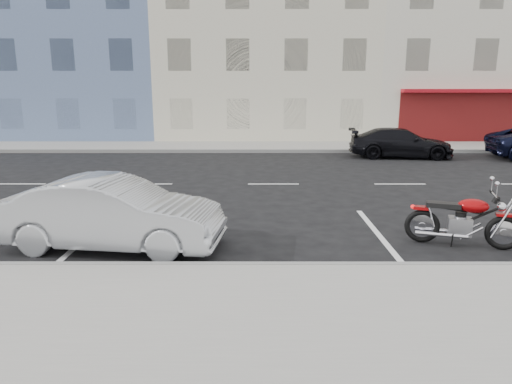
{
  "coord_description": "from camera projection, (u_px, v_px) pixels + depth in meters",
  "views": [
    {
      "loc": [
        -2.54,
        -14.06,
        2.99
      ],
      "look_at": [
        -2.54,
        -4.57,
        0.8
      ],
      "focal_mm": 32.0,
      "sensor_mm": 36.0,
      "label": 1
    }
  ],
  "objects": [
    {
      "name": "sidewalk_far",
      "position": [
        207.0,
        147.0,
        22.84
      ],
      "size": [
        80.0,
        3.4,
        0.15
      ],
      "primitive_type": "cube",
      "color": "gray",
      "rests_on": "ground"
    },
    {
      "name": "bldg_blue",
      "position": [
        75.0,
        30.0,
        28.8
      ],
      "size": [
        12.0,
        12.0,
        13.0
      ],
      "primitive_type": "cube",
      "color": "slate",
      "rests_on": "ground"
    },
    {
      "name": "sedan_silver",
      "position": [
        113.0,
        214.0,
        8.55
      ],
      "size": [
        4.24,
        1.93,
        1.35
      ],
      "primitive_type": "imported",
      "rotation": [
        0.0,
        0.0,
        1.44
      ],
      "color": "#ADB0B5",
      "rests_on": "ground"
    },
    {
      "name": "sidewalk_near",
      "position": [
        66.0,
        319.0,
        5.88
      ],
      "size": [
        80.0,
        3.4,
        0.15
      ],
      "primitive_type": "cube",
      "color": "gray",
      "rests_on": "ground"
    },
    {
      "name": "car_far",
      "position": [
        400.0,
        143.0,
        19.68
      ],
      "size": [
        4.52,
        2.22,
        1.26
      ],
      "primitive_type": "imported",
      "rotation": [
        0.0,
        0.0,
        1.46
      ],
      "color": "black",
      "rests_on": "ground"
    },
    {
      "name": "motorcycle",
      "position": [
        506.0,
        225.0,
        8.47
      ],
      "size": [
        2.04,
        0.9,
        1.06
      ],
      "rotation": [
        0.0,
        0.0,
        -0.3
      ],
      "color": "black",
      "rests_on": "ground"
    },
    {
      "name": "bldg_corner",
      "position": [
        470.0,
        34.0,
        28.84
      ],
      "size": [
        14.0,
        12.0,
        12.5
      ],
      "primitive_type": "cube",
      "color": "beige",
      "rests_on": "ground"
    },
    {
      "name": "curb_far",
      "position": [
        203.0,
        151.0,
        21.18
      ],
      "size": [
        80.0,
        0.12,
        0.16
      ],
      "primitive_type": "cube",
      "color": "gray",
      "rests_on": "ground"
    },
    {
      "name": "curb_near",
      "position": [
        108.0,
        267.0,
        7.54
      ],
      "size": [
        80.0,
        0.12,
        0.16
      ],
      "primitive_type": "cube",
      "color": "gray",
      "rests_on": "ground"
    },
    {
      "name": "ground",
      "position": [
        337.0,
        184.0,
        14.37
      ],
      "size": [
        120.0,
        120.0,
        0.0
      ],
      "primitive_type": "plane",
      "color": "black",
      "rests_on": "ground"
    },
    {
      "name": "bldg_cream",
      "position": [
        265.0,
        42.0,
        28.96
      ],
      "size": [
        12.0,
        12.0,
        11.5
      ],
      "primitive_type": "cube",
      "color": "beige",
      "rests_on": "ground"
    }
  ]
}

